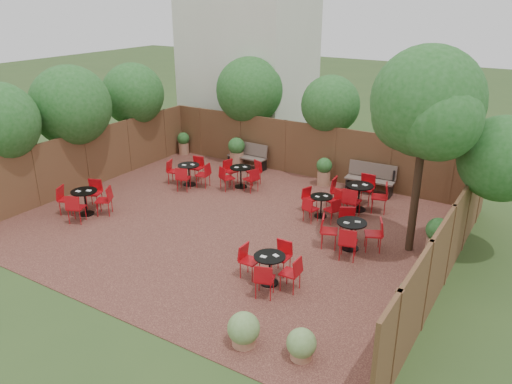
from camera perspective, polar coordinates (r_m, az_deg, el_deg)
The scene contains 13 objects.
ground at distance 14.74m, azimuth -2.81°, elevation -3.82°, with size 80.00×80.00×0.00m, color #354F23.
courtyard_paving at distance 14.74m, azimuth -2.81°, elevation -3.78°, with size 12.00×10.00×0.02m, color #3A1B18.
fence_back at distance 18.43m, azimuth 6.00°, elevation 4.71°, with size 12.00×0.08×2.00m, color #51331E.
fence_left at distance 18.26m, azimuth -18.62°, elevation 3.51°, with size 0.08×10.00×2.00m, color #51331E.
fence_right at distance 12.25m, azimuth 21.02°, elevation -5.72°, with size 0.08×10.00×2.00m, color #51331E.
neighbour_building at distance 22.59m, azimuth -0.84°, elevation 15.72°, with size 5.00×4.00×8.00m, color beige.
overhang_foliage at distance 17.40m, azimuth -6.32°, elevation 9.56°, with size 15.57×10.73×2.71m.
courtyard_tree at distance 12.71m, azimuth 18.74°, elevation 8.98°, with size 2.81×2.71×5.27m.
park_bench_left at distance 19.38m, azimuth -0.91°, elevation 4.19°, with size 1.58×0.54×0.97m.
park_bench_right at distance 17.35m, azimuth 12.89°, elevation 1.58°, with size 1.66×0.62×1.01m.
bistro_tables at distance 15.10m, azimuth 0.11°, elevation -1.23°, with size 9.33×6.78×0.96m.
planters at distance 17.38m, azimuth 3.40°, elevation 2.36°, with size 11.74×4.15×1.18m.
low_shrubs at distance 10.36m, azimuth 8.79°, elevation -13.92°, with size 3.11×3.51×0.74m.
Camera 1 is at (7.64, -10.91, 6.33)m, focal length 35.21 mm.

